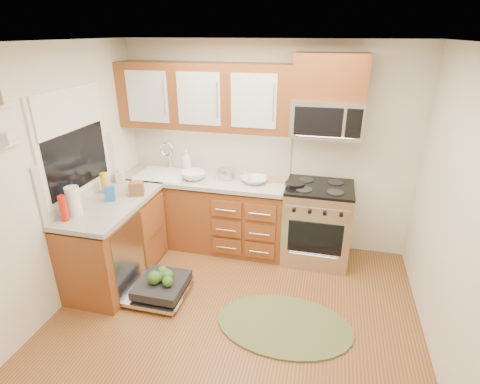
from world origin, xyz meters
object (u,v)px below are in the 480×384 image
(skillet, at_px, (295,184))
(cutting_board, at_px, (278,180))
(upper_cabinets, at_px, (204,97))
(stock_pot, at_px, (227,174))
(sink, at_px, (164,183))
(bowl_b, at_px, (193,175))
(rug, at_px, (284,325))
(dishwasher, at_px, (159,288))
(microwave, at_px, (327,118))
(cup, at_px, (245,177))
(range, at_px, (317,223))
(paper_towel_roll, at_px, (74,201))
(bowl_a, at_px, (254,180))

(skillet, xyz_separation_m, cutting_board, (-0.22, 0.18, -0.04))
(upper_cabinets, relative_size, stock_pot, 9.79)
(skillet, xyz_separation_m, stock_pot, (-0.83, 0.10, 0.02))
(upper_cabinets, xyz_separation_m, stock_pot, (0.29, -0.11, -0.89))
(sink, height_order, bowl_b, bowl_b)
(sink, xyz_separation_m, rug, (1.73, -1.25, -0.79))
(sink, height_order, dishwasher, sink)
(cutting_board, height_order, bowl_b, bowl_b)
(microwave, distance_m, cutting_board, 0.91)
(cup, bearing_deg, upper_cabinets, 165.92)
(skillet, height_order, cup, cup)
(stock_pot, bearing_deg, range, -1.63)
(range, xyz_separation_m, microwave, (0.00, 0.12, 1.23))
(microwave, distance_m, sink, 2.13)
(rug, relative_size, skillet, 5.68)
(skillet, xyz_separation_m, paper_towel_roll, (-2.00, -1.18, 0.10))
(paper_towel_roll, xyz_separation_m, bowl_b, (0.78, 1.18, -0.10))
(bowl_a, bearing_deg, paper_towel_roll, -141.03)
(rug, distance_m, skillet, 1.54)
(bowl_b, bearing_deg, stock_pot, 15.01)
(bowl_a, bearing_deg, upper_cabinets, 165.66)
(bowl_a, relative_size, cup, 2.39)
(sink, bearing_deg, skillet, -1.90)
(upper_cabinets, xyz_separation_m, cutting_board, (0.91, -0.02, -0.94))
(bowl_a, xyz_separation_m, cup, (-0.12, 0.03, 0.01))
(cutting_board, bearing_deg, paper_towel_roll, -142.43)
(range, xyz_separation_m, bowl_b, (-1.50, -0.07, 0.50))
(range, bearing_deg, stock_pot, 178.37)
(range, distance_m, stock_pot, 1.23)
(rug, distance_m, cutting_board, 1.69)
(dishwasher, distance_m, stock_pot, 1.52)
(sink, xyz_separation_m, stock_pot, (0.82, 0.04, 0.19))
(upper_cabinets, height_order, cutting_board, upper_cabinets)
(upper_cabinets, relative_size, cutting_board, 7.93)
(paper_towel_roll, relative_size, bowl_b, 0.98)
(upper_cabinets, distance_m, dishwasher, 2.19)
(paper_towel_roll, relative_size, cup, 2.51)
(upper_cabinets, relative_size, bowl_b, 6.88)
(sink, distance_m, skillet, 1.66)
(range, bearing_deg, cutting_board, 166.50)
(upper_cabinets, height_order, sink, upper_cabinets)
(upper_cabinets, distance_m, microwave, 1.42)
(dishwasher, xyz_separation_m, bowl_a, (0.78, 1.11, 0.86))
(sink, bearing_deg, rug, -35.84)
(bowl_a, bearing_deg, skillet, -5.32)
(dishwasher, distance_m, paper_towel_roll, 1.23)
(dishwasher, bearing_deg, range, 36.27)
(cup, bearing_deg, microwave, 6.91)
(skillet, bearing_deg, dishwasher, -139.78)
(range, xyz_separation_m, skillet, (-0.28, -0.06, 0.50))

